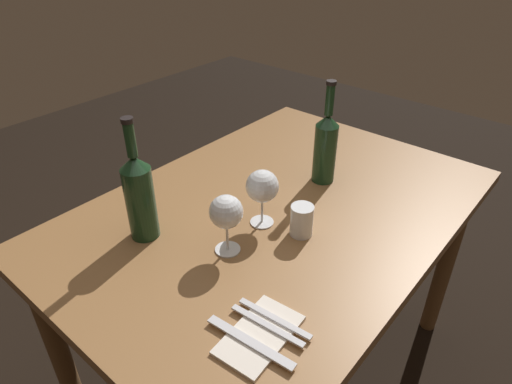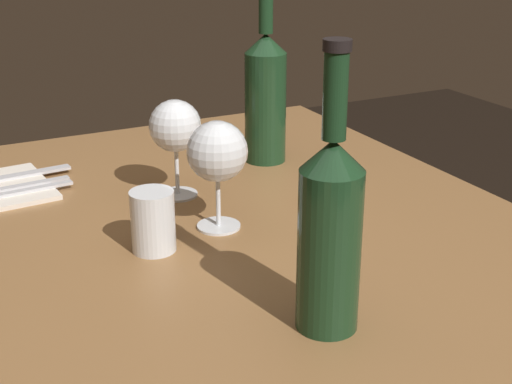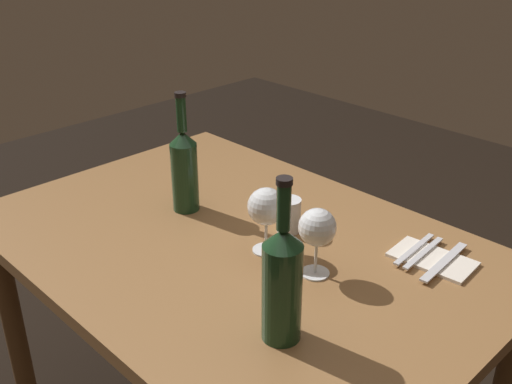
# 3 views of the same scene
# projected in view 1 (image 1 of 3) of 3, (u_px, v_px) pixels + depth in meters

# --- Properties ---
(ground_plane) EXTENTS (6.00, 6.00, 0.00)m
(ground_plane) POSITION_uv_depth(u_px,v_px,m) (271.00, 365.00, 1.72)
(ground_plane) COLOR black
(dining_table) EXTENTS (1.30, 0.90, 0.74)m
(dining_table) POSITION_uv_depth(u_px,v_px,m) (275.00, 231.00, 1.37)
(dining_table) COLOR olive
(dining_table) RESTS_ON ground
(wine_glass_left) EXTENTS (0.09, 0.09, 0.16)m
(wine_glass_left) POSITION_uv_depth(u_px,v_px,m) (226.00, 213.00, 1.09)
(wine_glass_left) COLOR white
(wine_glass_left) RESTS_ON dining_table
(wine_glass_right) EXTENTS (0.09, 0.09, 0.17)m
(wine_glass_right) POSITION_uv_depth(u_px,v_px,m) (262.00, 187.00, 1.19)
(wine_glass_right) COLOR white
(wine_glass_right) RESTS_ON dining_table
(wine_bottle) EXTENTS (0.07, 0.07, 0.33)m
(wine_bottle) POSITION_uv_depth(u_px,v_px,m) (326.00, 146.00, 1.39)
(wine_bottle) COLOR #19381E
(wine_bottle) RESTS_ON dining_table
(wine_bottle_second) EXTENTS (0.08, 0.08, 0.34)m
(wine_bottle_second) POSITION_uv_depth(u_px,v_px,m) (139.00, 195.00, 1.14)
(wine_bottle_second) COLOR #19381E
(wine_bottle_second) RESTS_ON dining_table
(water_tumbler) EXTENTS (0.06, 0.06, 0.09)m
(water_tumbler) POSITION_uv_depth(u_px,v_px,m) (302.00, 221.00, 1.19)
(water_tumbler) COLOR white
(water_tumbler) RESTS_ON dining_table
(folded_napkin) EXTENTS (0.20, 0.13, 0.01)m
(folded_napkin) POSITION_uv_depth(u_px,v_px,m) (260.00, 335.00, 0.92)
(folded_napkin) COLOR silver
(folded_napkin) RESTS_ON dining_table
(fork_inner) EXTENTS (0.03, 0.18, 0.00)m
(fork_inner) POSITION_uv_depth(u_px,v_px,m) (267.00, 325.00, 0.93)
(fork_inner) COLOR silver
(fork_inner) RESTS_ON folded_napkin
(fork_outer) EXTENTS (0.03, 0.18, 0.00)m
(fork_outer) POSITION_uv_depth(u_px,v_px,m) (275.00, 318.00, 0.95)
(fork_outer) COLOR silver
(fork_outer) RESTS_ON folded_napkin
(table_knife) EXTENTS (0.04, 0.21, 0.00)m
(table_knife) POSITION_uv_depth(u_px,v_px,m) (250.00, 342.00, 0.90)
(table_knife) COLOR silver
(table_knife) RESTS_ON folded_napkin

